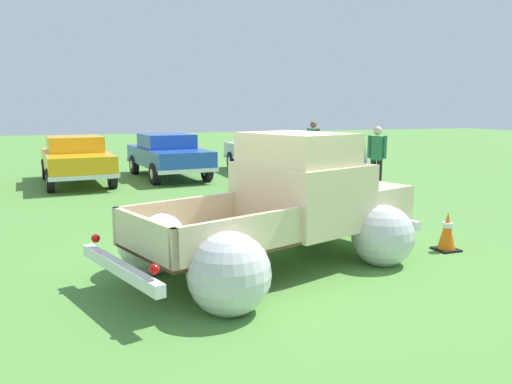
{
  "coord_description": "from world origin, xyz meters",
  "views": [
    {
      "loc": [
        -2.48,
        -6.47,
        2.27
      ],
      "look_at": [
        0.0,
        0.51,
        1.03
      ],
      "focal_mm": 35.12,
      "sensor_mm": 36.0,
      "label": 1
    }
  ],
  "objects_px": {
    "vintage_pickup_truck": "(288,213)",
    "spectator_0": "(313,142)",
    "show_car_2": "(265,151)",
    "show_car_1": "(168,154)",
    "show_car_0": "(76,158)",
    "spectator_1": "(377,154)",
    "lane_cone_1": "(447,232)",
    "lane_cone_0": "(334,206)"
  },
  "relations": [
    {
      "from": "vintage_pickup_truck",
      "to": "spectator_0",
      "type": "bearing_deg",
      "value": 42.76
    },
    {
      "from": "show_car_2",
      "to": "show_car_1",
      "type": "bearing_deg",
      "value": -87.9
    },
    {
      "from": "show_car_0",
      "to": "show_car_1",
      "type": "xyz_separation_m",
      "value": [
        2.87,
        0.4,
        -0.0
      ]
    },
    {
      "from": "spectator_1",
      "to": "spectator_0",
      "type": "bearing_deg",
      "value": 42.36
    },
    {
      "from": "show_car_1",
      "to": "lane_cone_1",
      "type": "relative_size",
      "value": 7.12
    },
    {
      "from": "vintage_pickup_truck",
      "to": "show_car_2",
      "type": "bearing_deg",
      "value": 51.88
    },
    {
      "from": "show_car_0",
      "to": "spectator_1",
      "type": "bearing_deg",
      "value": 55.42
    },
    {
      "from": "show_car_1",
      "to": "spectator_0",
      "type": "height_order",
      "value": "spectator_0"
    },
    {
      "from": "show_car_2",
      "to": "show_car_0",
      "type": "bearing_deg",
      "value": -85.29
    },
    {
      "from": "vintage_pickup_truck",
      "to": "show_car_1",
      "type": "xyz_separation_m",
      "value": [
        -0.07,
        9.89,
        0.02
      ]
    },
    {
      "from": "show_car_1",
      "to": "spectator_0",
      "type": "xyz_separation_m",
      "value": [
        5.29,
        -0.01,
        0.26
      ]
    },
    {
      "from": "spectator_1",
      "to": "lane_cone_0",
      "type": "relative_size",
      "value": 2.84
    },
    {
      "from": "show_car_0",
      "to": "lane_cone_1",
      "type": "relative_size",
      "value": 7.19
    },
    {
      "from": "spectator_0",
      "to": "show_car_0",
      "type": "bearing_deg",
      "value": 148.92
    },
    {
      "from": "show_car_1",
      "to": "spectator_1",
      "type": "height_order",
      "value": "spectator_1"
    },
    {
      "from": "spectator_1",
      "to": "lane_cone_0",
      "type": "height_order",
      "value": "spectator_1"
    },
    {
      "from": "vintage_pickup_truck",
      "to": "lane_cone_0",
      "type": "bearing_deg",
      "value": 29.18
    },
    {
      "from": "lane_cone_0",
      "to": "lane_cone_1",
      "type": "bearing_deg",
      "value": -73.6
    },
    {
      "from": "spectator_0",
      "to": "spectator_1",
      "type": "bearing_deg",
      "value": -128.39
    },
    {
      "from": "show_car_1",
      "to": "vintage_pickup_truck",
      "type": "bearing_deg",
      "value": -6.21
    },
    {
      "from": "vintage_pickup_truck",
      "to": "show_car_0",
      "type": "relative_size",
      "value": 1.1
    },
    {
      "from": "show_car_2",
      "to": "lane_cone_0",
      "type": "distance_m",
      "value": 7.96
    },
    {
      "from": "show_car_2",
      "to": "spectator_1",
      "type": "distance_m",
      "value": 5.08
    },
    {
      "from": "show_car_0",
      "to": "show_car_1",
      "type": "height_order",
      "value": "same"
    },
    {
      "from": "vintage_pickup_truck",
      "to": "spectator_1",
      "type": "height_order",
      "value": "vintage_pickup_truck"
    },
    {
      "from": "spectator_0",
      "to": "spectator_1",
      "type": "height_order",
      "value": "spectator_0"
    },
    {
      "from": "spectator_1",
      "to": "lane_cone_1",
      "type": "bearing_deg",
      "value": -154.95
    },
    {
      "from": "show_car_1",
      "to": "lane_cone_0",
      "type": "bearing_deg",
      "value": 8.12
    },
    {
      "from": "show_car_2",
      "to": "spectator_0",
      "type": "xyz_separation_m",
      "value": [
        1.82,
        -0.14,
        0.26
      ]
    },
    {
      "from": "show_car_1",
      "to": "spectator_0",
      "type": "relative_size",
      "value": 2.48
    },
    {
      "from": "vintage_pickup_truck",
      "to": "spectator_0",
      "type": "distance_m",
      "value": 11.19
    },
    {
      "from": "show_car_1",
      "to": "lane_cone_0",
      "type": "xyz_separation_m",
      "value": [
        2.02,
        -7.68,
        -0.47
      ]
    },
    {
      "from": "vintage_pickup_truck",
      "to": "lane_cone_0",
      "type": "distance_m",
      "value": 2.98
    },
    {
      "from": "lane_cone_0",
      "to": "lane_cone_1",
      "type": "distance_m",
      "value": 2.57
    },
    {
      "from": "show_car_0",
      "to": "vintage_pickup_truck",
      "type": "bearing_deg",
      "value": 11.67
    },
    {
      "from": "show_car_0",
      "to": "lane_cone_0",
      "type": "bearing_deg",
      "value": 28.35
    },
    {
      "from": "show_car_2",
      "to": "lane_cone_0",
      "type": "relative_size",
      "value": 7.04
    },
    {
      "from": "spectator_1",
      "to": "lane_cone_1",
      "type": "height_order",
      "value": "spectator_1"
    },
    {
      "from": "show_car_0",
      "to": "spectator_0",
      "type": "bearing_deg",
      "value": 87.27
    },
    {
      "from": "show_car_2",
      "to": "lane_cone_1",
      "type": "xyz_separation_m",
      "value": [
        -0.72,
        -10.28,
        -0.47
      ]
    },
    {
      "from": "lane_cone_1",
      "to": "spectator_0",
      "type": "bearing_deg",
      "value": 75.91
    },
    {
      "from": "show_car_0",
      "to": "lane_cone_1",
      "type": "height_order",
      "value": "show_car_0"
    }
  ]
}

